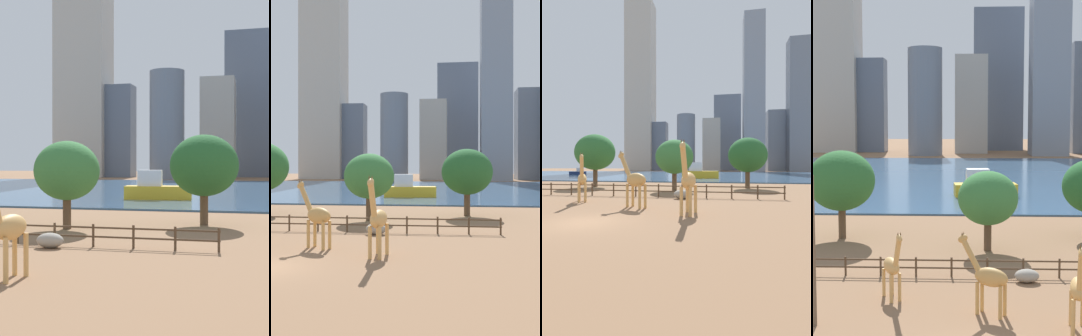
% 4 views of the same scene
% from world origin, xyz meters
% --- Properties ---
extents(ground_plane, '(400.00, 400.00, 0.00)m').
position_xyz_m(ground_plane, '(0.00, 80.00, 0.00)').
color(ground_plane, '#8C6647').
extents(harbor_water, '(180.00, 86.00, 0.20)m').
position_xyz_m(harbor_water, '(0.00, 77.00, 0.10)').
color(harbor_water, '#3D6084').
rests_on(harbor_water, ground).
extents(giraffe_tall, '(2.95, 1.98, 4.30)m').
position_xyz_m(giraffe_tall, '(0.96, 5.42, 2.06)').
color(giraffe_tall, tan).
rests_on(giraffe_tall, ground).
extents(giraffe_companion, '(1.68, 2.54, 4.20)m').
position_xyz_m(giraffe_companion, '(-4.46, 7.51, 1.96)').
color(giraffe_companion, tan).
rests_on(giraffe_companion, ground).
extents(giraffe_young, '(1.06, 2.84, 4.67)m').
position_xyz_m(giraffe_young, '(5.26, 3.23, 2.17)').
color(giraffe_young, tan).
rests_on(giraffe_young, ground).
extents(boulder_by_pole, '(1.57, 1.13, 0.85)m').
position_xyz_m(boulder_by_pole, '(3.65, 11.03, 0.42)').
color(boulder_by_pole, gray).
rests_on(boulder_by_pole, ground).
extents(enclosure_fence, '(26.12, 0.14, 1.30)m').
position_xyz_m(enclosure_fence, '(-0.01, 12.00, 0.76)').
color(enclosure_fence, '#4C3826').
rests_on(enclosure_fence, ground).
extents(tree_left_large, '(4.77, 4.77, 6.37)m').
position_xyz_m(tree_left_large, '(1.43, 19.08, 4.20)').
color(tree_left_large, brown).
rests_on(tree_left_large, ground).
extents(tree_center_broad, '(5.85, 5.85, 7.75)m').
position_xyz_m(tree_center_broad, '(-11.19, 22.86, 5.09)').
color(tree_center_broad, brown).
rests_on(tree_center_broad, ground).
extents(tree_right_tall, '(5.29, 5.29, 6.97)m').
position_xyz_m(tree_right_tall, '(10.76, 23.97, 4.56)').
color(tree_right_tall, brown).
rests_on(tree_right_tall, ground).
extents(boat_ferry, '(5.39, 3.27, 2.23)m').
position_xyz_m(boat_ferry, '(-39.40, 65.80, 0.96)').
color(boat_ferry, navy).
rests_on(boat_ferry, harbor_water).
extents(boat_sailboat, '(8.66, 3.96, 3.68)m').
position_xyz_m(boat_sailboat, '(1.92, 47.97, 1.45)').
color(boat_sailboat, gold).
rests_on(boat_sailboat, harbor_water).
extents(skyline_tower_needle, '(12.73, 8.25, 31.21)m').
position_xyz_m(skyline_tower_needle, '(-34.72, 153.15, 15.60)').
color(skyline_tower_needle, slate).
rests_on(skyline_tower_needle, ground).
extents(skyline_block_central, '(17.47, 14.15, 109.57)m').
position_xyz_m(skyline_block_central, '(-46.13, 152.98, 54.78)').
color(skyline_block_central, '#B7B2A8').
rests_on(skyline_block_central, ground).
extents(skyline_tower_glass, '(10.44, 11.72, 31.45)m').
position_xyz_m(skyline_tower_glass, '(0.61, 148.45, 15.73)').
color(skyline_tower_glass, '#B7B2A8').
rests_on(skyline_tower_glass, ground).
extents(skyline_block_left, '(10.95, 11.98, 85.81)m').
position_xyz_m(skyline_block_left, '(23.98, 136.78, 42.91)').
color(skyline_block_left, gray).
rests_on(skyline_block_left, ground).
extents(skyline_block_right, '(10.43, 10.43, 32.33)m').
position_xyz_m(skyline_block_right, '(-13.46, 135.60, 16.17)').
color(skyline_block_right, slate).
rests_on(skyline_block_right, ground).
extents(skyline_tower_short, '(11.10, 9.34, 73.02)m').
position_xyz_m(skyline_tower_short, '(48.42, 141.30, 36.51)').
color(skyline_tower_short, slate).
rests_on(skyline_tower_short, ground).
extents(skyline_block_wide, '(9.68, 11.81, 35.44)m').
position_xyz_m(skyline_block_wide, '(37.90, 150.47, 17.72)').
color(skyline_block_wide, gray).
rests_on(skyline_block_wide, ground).
extents(skyline_tower_far, '(17.43, 11.71, 49.75)m').
position_xyz_m(skyline_tower_far, '(10.21, 166.58, 24.87)').
color(skyline_tower_far, slate).
rests_on(skyline_tower_far, ground).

